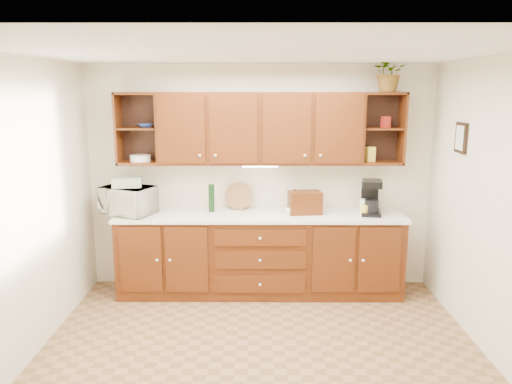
{
  "coord_description": "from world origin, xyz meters",
  "views": [
    {
      "loc": [
        -0.02,
        -4.02,
        2.31
      ],
      "look_at": [
        -0.04,
        1.15,
        1.25
      ],
      "focal_mm": 35.0,
      "sensor_mm": 36.0,
      "label": 1
    }
  ],
  "objects_px": {
    "microwave": "(128,200)",
    "coffee_maker": "(371,198)",
    "potted_plant": "(390,72)",
    "bread_box": "(305,203)"
  },
  "relations": [
    {
      "from": "bread_box",
      "to": "coffee_maker",
      "type": "relative_size",
      "value": 0.92
    },
    {
      "from": "coffee_maker",
      "to": "potted_plant",
      "type": "relative_size",
      "value": 0.91
    },
    {
      "from": "bread_box",
      "to": "microwave",
      "type": "bearing_deg",
      "value": 173.46
    },
    {
      "from": "microwave",
      "to": "potted_plant",
      "type": "relative_size",
      "value": 1.31
    },
    {
      "from": "microwave",
      "to": "bread_box",
      "type": "height_order",
      "value": "microwave"
    },
    {
      "from": "bread_box",
      "to": "potted_plant",
      "type": "height_order",
      "value": "potted_plant"
    },
    {
      "from": "potted_plant",
      "to": "microwave",
      "type": "bearing_deg",
      "value": -178.04
    },
    {
      "from": "microwave",
      "to": "coffee_maker",
      "type": "xyz_separation_m",
      "value": [
        2.73,
        -0.0,
        0.03
      ]
    },
    {
      "from": "bread_box",
      "to": "potted_plant",
      "type": "relative_size",
      "value": 0.84
    },
    {
      "from": "coffee_maker",
      "to": "microwave",
      "type": "bearing_deg",
      "value": -169.59
    }
  ]
}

